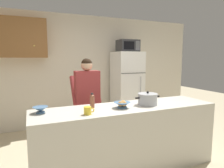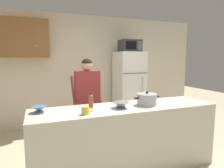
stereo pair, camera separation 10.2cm
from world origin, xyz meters
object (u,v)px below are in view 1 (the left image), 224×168
microwave (128,46)px  cooking_pot (148,99)px  person_near_pot (87,95)px  bread_bowl (122,104)px  empty_bowl (40,109)px  bottle_near_edge (92,101)px  coffee_mug (88,111)px  refrigerator (127,88)px

microwave → cooking_pot: microwave is taller
cooking_pot → person_near_pot: bearing=130.7°
bread_bowl → empty_bowl: 1.04m
person_near_pot → bottle_near_edge: size_ratio=7.83×
microwave → empty_bowl: microwave is taller
cooking_pot → bread_bowl: bearing=-176.3°
cooking_pot → bottle_near_edge: (-0.78, 0.15, 0.02)m
person_near_pot → cooking_pot: 1.04m
bread_bowl → cooking_pot: bearing=3.7°
empty_bowl → cooking_pot: bearing=-5.3°
person_near_pot → cooking_pot: size_ratio=4.01×
person_near_pot → bread_bowl: bearing=-72.4°
bottle_near_edge → person_near_pot: bearing=80.4°
cooking_pot → bread_bowl: cooking_pot is taller
person_near_pot → bread_bowl: (0.26, -0.81, -0.01)m
cooking_pot → empty_bowl: 1.45m
empty_bowl → microwave: bearing=39.6°
microwave → bread_bowl: size_ratio=2.10×
microwave → coffee_mug: (-1.57, -2.00, -0.92)m
coffee_mug → bread_bowl: (0.51, 0.12, 0.00)m
coffee_mug → empty_bowl: 0.59m
refrigerator → cooking_pot: (-0.64, -1.88, 0.13)m
refrigerator → bread_bowl: 2.18m
refrigerator → cooking_pot: size_ratio=4.42×
person_near_pot → coffee_mug: (-0.25, -0.93, -0.02)m
refrigerator → microwave: (0.00, -0.02, 1.01)m
coffee_mug → empty_bowl: (-0.51, 0.28, -0.00)m
microwave → cooking_pot: 2.15m
bread_bowl → bottle_near_edge: 0.41m
empty_bowl → bottle_near_edge: 0.66m
bottle_near_edge → coffee_mug: bearing=-116.4°
cooking_pot → refrigerator: bearing=71.1°
refrigerator → cooking_pot: bearing=-108.9°
refrigerator → empty_bowl: size_ratio=9.47×
coffee_mug → person_near_pot: bearing=74.7°
person_near_pot → empty_bowl: person_near_pot is taller
refrigerator → person_near_pot: (-1.32, -1.09, 0.11)m
bottle_near_edge → refrigerator: bearing=50.5°
refrigerator → coffee_mug: refrigerator is taller
microwave → bottle_near_edge: size_ratio=2.37×
person_near_pot → coffee_mug: size_ratio=12.11×
refrigerator → coffee_mug: size_ratio=13.33×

